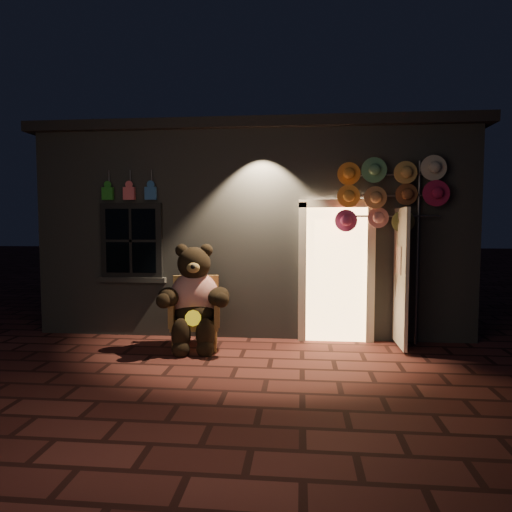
# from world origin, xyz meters

# --- Properties ---
(ground) EXTENTS (60.00, 60.00, 0.00)m
(ground) POSITION_xyz_m (0.00, 0.00, 0.00)
(ground) COLOR brown
(ground) RESTS_ON ground
(shop_building) EXTENTS (7.30, 5.95, 3.51)m
(shop_building) POSITION_xyz_m (0.00, 3.99, 1.74)
(shop_building) COLOR slate
(shop_building) RESTS_ON ground
(wicker_armchair) EXTENTS (0.81, 0.75, 1.04)m
(wicker_armchair) POSITION_xyz_m (-0.74, 0.92, 0.52)
(wicker_armchair) COLOR olive
(wicker_armchair) RESTS_ON ground
(teddy_bear) EXTENTS (1.12, 0.95, 1.56)m
(teddy_bear) POSITION_xyz_m (-0.73, 0.79, 0.74)
(teddy_bear) COLOR #B01D12
(teddy_bear) RESTS_ON ground
(hat_rack) EXTENTS (1.57, 0.22, 2.77)m
(hat_rack) POSITION_xyz_m (2.08, 1.28, 2.25)
(hat_rack) COLOR #59595E
(hat_rack) RESTS_ON ground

